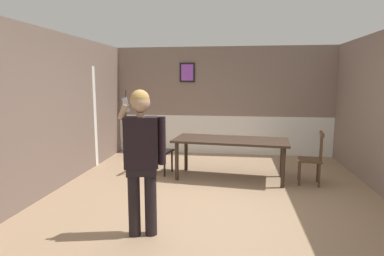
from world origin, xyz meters
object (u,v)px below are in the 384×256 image
Objects in this scene: chair_near_window at (312,159)px; chair_by_doorway at (158,150)px; dining_table at (231,143)px; person_figure at (142,154)px.

chair_by_doorway is at bearing 92.19° from chair_near_window.
chair_near_window reaches higher than dining_table.
person_figure is (-0.97, -2.39, 0.32)m from dining_table.
person_figure reaches higher than chair_by_doorway.
chair_near_window is 2.85m from chair_by_doorway.
dining_table is 2.26× the size of chair_by_doorway.
chair_by_doorway is (-2.83, 0.30, 0.01)m from chair_near_window.
person_figure reaches higher than chair_near_window.
chair_near_window is 3.31m from person_figure.
chair_near_window is at bearing -150.44° from person_figure.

